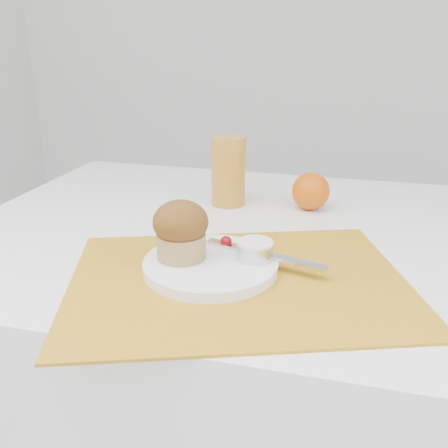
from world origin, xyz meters
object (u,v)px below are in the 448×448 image
(table, at_px, (273,397))
(juice_glass, at_px, (228,171))
(orange, at_px, (311,191))
(muffin, at_px, (181,230))
(plate, at_px, (211,265))

(table, height_order, juice_glass, juice_glass)
(orange, xyz_separation_m, juice_glass, (-0.17, -0.01, 0.03))
(table, bearing_deg, muffin, -122.80)
(plate, relative_size, orange, 2.66)
(orange, xyz_separation_m, muffin, (-0.16, -0.33, 0.03))
(orange, bearing_deg, muffin, -115.95)
(table, xyz_separation_m, plate, (-0.08, -0.19, 0.39))
(orange, distance_m, juice_glass, 0.18)
(table, distance_m, juice_glass, 0.48)
(table, distance_m, orange, 0.44)
(table, bearing_deg, plate, -112.01)
(table, height_order, plate, plate)
(plate, xyz_separation_m, orange, (0.12, 0.33, 0.03))
(plate, xyz_separation_m, muffin, (-0.05, -0.00, 0.05))
(plate, distance_m, juice_glass, 0.33)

